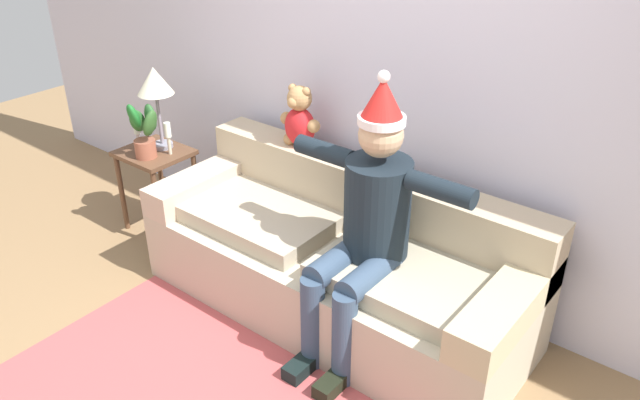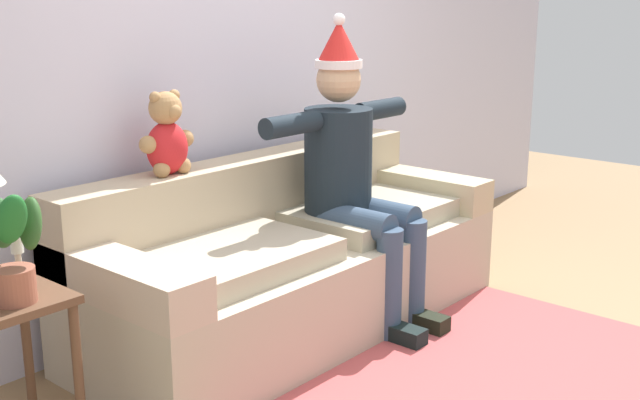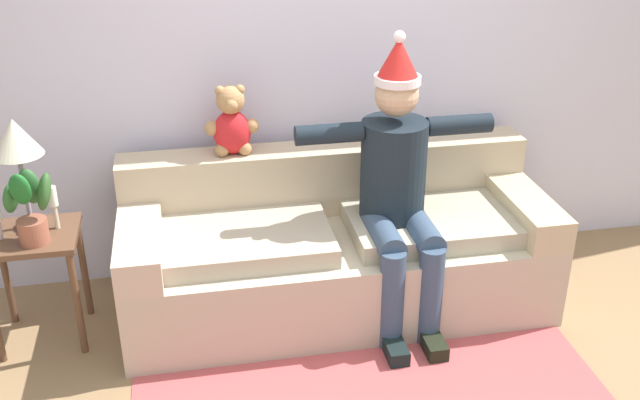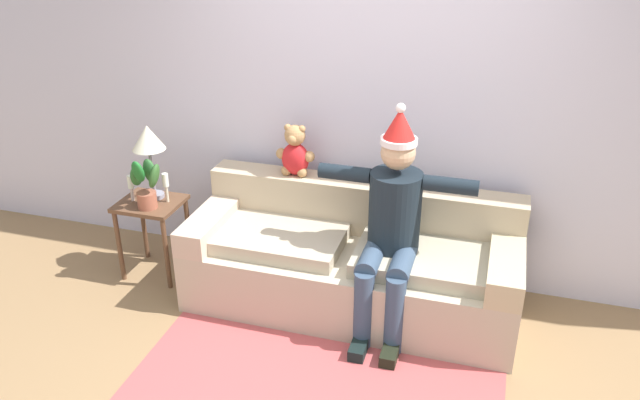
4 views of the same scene
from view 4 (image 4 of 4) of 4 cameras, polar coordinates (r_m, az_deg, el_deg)
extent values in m
plane|color=#906F4A|center=(3.86, -1.01, -17.34)|extent=(10.00, 10.00, 0.00)
cube|color=silver|center=(4.51, 4.90, 9.06)|extent=(7.00, 0.10, 2.70)
cube|color=#BBAE94|center=(4.47, 2.79, -7.00)|extent=(2.26, 0.88, 0.44)
cube|color=tan|center=(4.54, 3.90, -0.56)|extent=(2.26, 0.24, 0.37)
cube|color=#C5AF97|center=(4.63, -9.47, -1.72)|extent=(0.22, 0.88, 0.18)
cube|color=#BFB089|center=(4.23, 16.49, -5.35)|extent=(0.22, 0.88, 0.18)
cube|color=#B3A48C|center=(4.42, -3.71, -3.35)|extent=(0.90, 0.62, 0.10)
cube|color=#AEA48B|center=(4.22, 9.45, -5.24)|extent=(0.90, 0.62, 0.10)
cylinder|color=black|center=(4.12, 6.78, -0.91)|extent=(0.34, 0.34, 0.52)
sphere|color=tan|center=(3.96, 7.07, 4.27)|extent=(0.22, 0.22, 0.22)
cylinder|color=white|center=(3.93, 7.13, 5.32)|extent=(0.23, 0.23, 0.04)
cone|color=red|center=(3.89, 7.22, 6.84)|extent=(0.21, 0.21, 0.20)
sphere|color=white|center=(3.86, 7.30, 8.24)|extent=(0.06, 0.06, 0.06)
cylinder|color=#364A62|center=(4.09, 4.69, -5.20)|extent=(0.14, 0.40, 0.14)
cylinder|color=#364A62|center=(4.07, 3.93, -9.87)|extent=(0.13, 0.13, 0.54)
cube|color=black|center=(4.15, 3.58, -13.08)|extent=(0.10, 0.24, 0.08)
cylinder|color=#364A62|center=(4.06, 7.46, -5.59)|extent=(0.14, 0.40, 0.14)
cylinder|color=#364A62|center=(4.04, 6.74, -10.30)|extent=(0.13, 0.13, 0.54)
cube|color=black|center=(4.12, 6.36, -13.53)|extent=(0.10, 0.24, 0.08)
cylinder|color=black|center=(4.09, 2.25, 2.45)|extent=(0.34, 0.10, 0.10)
cylinder|color=black|center=(3.99, 11.74, 1.30)|extent=(0.34, 0.10, 0.10)
ellipsoid|color=red|center=(4.54, -2.24, 3.73)|extent=(0.20, 0.16, 0.24)
sphere|color=#AF8151|center=(4.48, -2.28, 5.86)|extent=(0.15, 0.15, 0.15)
sphere|color=#AF8151|center=(4.43, -2.53, 5.49)|extent=(0.07, 0.07, 0.07)
sphere|color=#AF8151|center=(4.48, -2.93, 6.56)|extent=(0.05, 0.05, 0.05)
sphere|color=#AF8151|center=(4.45, -1.65, 6.43)|extent=(0.05, 0.05, 0.05)
sphere|color=#AF8151|center=(4.57, -3.50, 4.21)|extent=(0.08, 0.08, 0.08)
sphere|color=#AF8151|center=(4.57, -3.06, 2.68)|extent=(0.08, 0.08, 0.08)
sphere|color=#AF8151|center=(4.50, -0.98, 3.94)|extent=(0.08, 0.08, 0.08)
sphere|color=#AF8151|center=(4.53, -1.62, 2.51)|extent=(0.08, 0.08, 0.08)
cube|color=brown|center=(4.83, -15.10, -0.30)|extent=(0.45, 0.40, 0.03)
cylinder|color=brown|center=(4.94, -17.67, -3.99)|extent=(0.04, 0.04, 0.57)
cylinder|color=brown|center=(4.75, -13.70, -4.75)|extent=(0.04, 0.04, 0.57)
cylinder|color=brown|center=(5.19, -15.63, -2.22)|extent=(0.04, 0.04, 0.57)
cylinder|color=brown|center=(5.00, -11.78, -2.86)|extent=(0.04, 0.04, 0.57)
cylinder|color=gray|center=(4.88, -14.67, 0.41)|extent=(0.14, 0.14, 0.03)
cylinder|color=gray|center=(4.80, -14.92, 2.48)|extent=(0.02, 0.02, 0.35)
cone|color=beige|center=(4.71, -15.29, 5.47)|extent=(0.24, 0.24, 0.18)
cylinder|color=#9D5640|center=(4.71, -15.34, 0.00)|extent=(0.14, 0.14, 0.12)
ellipsoid|color=#2C5524|center=(4.60, -14.74, 2.11)|extent=(0.11, 0.14, 0.21)
ellipsoid|color=#2C5F2D|center=(4.68, -15.14, 2.57)|extent=(0.13, 0.07, 0.19)
ellipsoid|color=#2A652B|center=(4.70, -16.24, 2.11)|extent=(0.12, 0.17, 0.21)
ellipsoid|color=#1B6525|center=(4.59, -16.10, 2.48)|extent=(0.12, 0.13, 0.20)
cylinder|color=beige|center=(4.85, -16.59, 0.49)|extent=(0.02, 0.02, 0.10)
cylinder|color=white|center=(4.81, -16.74, 1.58)|extent=(0.04, 0.04, 0.10)
cylinder|color=beige|center=(4.77, -13.66, 0.54)|extent=(0.02, 0.02, 0.12)
cylinder|color=white|center=(4.72, -13.80, 1.77)|extent=(0.04, 0.04, 0.10)
cube|color=#B84E4E|center=(3.85, -1.07, -17.41)|extent=(2.20, 1.33, 0.01)
camera|label=1|loc=(1.60, 51.82, 6.63)|focal=35.48mm
camera|label=2|loc=(3.92, -52.66, -0.04)|focal=44.78mm
camera|label=3|loc=(1.67, -62.32, 1.42)|focal=41.71mm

